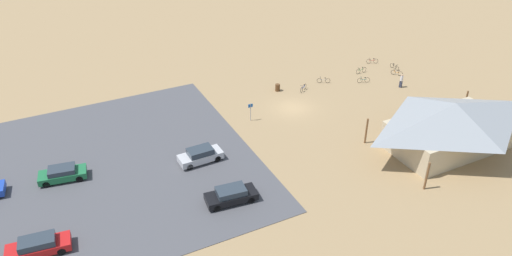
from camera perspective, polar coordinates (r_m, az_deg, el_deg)
The scene contains 17 objects.
ground at distance 56.72m, azimuth 4.43°, elevation 2.41°, with size 160.00×160.00×0.00m, color #9E7F56.
parking_lot_asphalt at distance 48.23m, azimuth -23.26°, elevation -6.02°, with size 37.98×28.21×0.05m, color #4C4C51.
bike_pavilion at distance 51.77m, azimuth 22.37°, elevation 0.59°, with size 14.51×9.04×5.09m.
trash_bin at distance 60.49m, azimuth 2.60°, elevation 4.87°, with size 0.60×0.60×0.90m, color brown.
lot_sign at distance 53.30m, azimuth -0.66°, elevation 2.23°, with size 0.56×0.08×2.20m.
bicycle_red_yard_front at distance 70.41m, azimuth 13.76°, elevation 7.80°, with size 1.57×0.72×0.77m.
bicycle_green_yard_center at distance 66.93m, azimuth 12.49°, elevation 6.75°, with size 1.81×0.48×0.83m.
bicycle_black_edge_north at distance 69.36m, azimuth 16.27°, elevation 7.07°, with size 0.48×1.67×0.77m.
bicycle_orange_lone_east at distance 67.47m, azimuth 16.51°, elevation 6.35°, with size 0.91×1.38×0.79m.
bicycle_teal_trailside at distance 64.17m, azimuth 12.76°, elevation 5.62°, with size 1.62×0.67×0.87m.
bicycle_blue_by_bin at distance 60.77m, azimuth 5.70°, elevation 4.79°, with size 1.51×1.06×0.88m.
bicycle_silver_lone_west at distance 63.18m, azimuth 8.09°, elevation 5.66°, with size 1.53×0.88×0.82m.
car_silver_end_stall at distance 46.98m, azimuth -6.67°, elevation -3.26°, with size 4.36×1.88×1.48m.
car_green_second_row at distance 47.81m, azimuth -22.18°, elevation -5.08°, with size 4.47×2.44×1.32m.
car_black_near_entry at distance 41.84m, azimuth -3.00°, elevation -8.02°, with size 4.68×2.31×1.39m.
car_red_far_end at distance 40.75m, azimuth -24.65°, elevation -12.73°, with size 4.85×2.22×1.41m.
visitor_crossing_yard at distance 63.88m, azimuth 17.01°, elevation 5.45°, with size 0.36×0.39×1.80m.
Camera 1 is at (26.14, 42.46, 27.04)m, focal length 33.38 mm.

